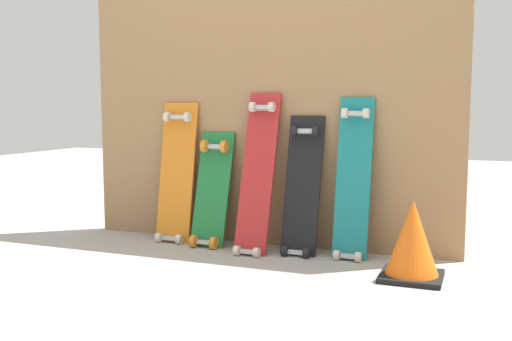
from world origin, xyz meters
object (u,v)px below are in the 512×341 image
Objects in this scene: skateboard_green at (212,194)px; traffic_cone at (412,240)px; skateboard_black at (302,192)px; skateboard_red at (257,179)px; skateboard_orange at (176,178)px; skateboard_teal at (353,185)px.

traffic_cone is (1.15, -0.28, -0.11)m from skateboard_green.
traffic_cone is at bearing -25.13° from skateboard_black.
skateboard_red is 2.54× the size of traffic_cone.
skateboard_orange is 1.08× the size of skateboard_black.
skateboard_orange reaches higher than skateboard_black.
skateboard_red is at bearing 164.01° from traffic_cone.
skateboard_green is 0.78× the size of skateboard_teal.
skateboard_red is 0.52m from skateboard_teal.
traffic_cone is at bearing -15.99° from skateboard_red.
skateboard_red is 1.03× the size of skateboard_teal.
traffic_cone is at bearing -13.80° from skateboard_green.
skateboard_teal reaches higher than traffic_cone.
skateboard_orange reaches higher than traffic_cone.
skateboard_teal is 2.47× the size of traffic_cone.
traffic_cone is (1.39, -0.31, -0.19)m from skateboard_orange.
skateboard_teal is at bearing 138.67° from traffic_cone.
skateboard_red reaches higher than traffic_cone.
skateboard_black is 2.20× the size of traffic_cone.
skateboard_green is 1.19m from traffic_cone.
skateboard_green is 0.87× the size of skateboard_black.
skateboard_orange is at bearing 167.45° from traffic_cone.
skateboard_green is 1.91× the size of traffic_cone.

